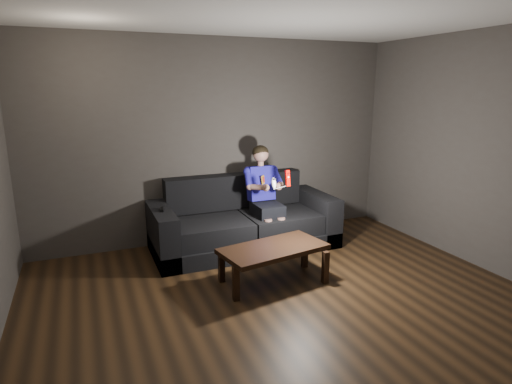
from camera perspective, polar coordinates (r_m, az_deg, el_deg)
name	(u,v)px	position (r m, az deg, el deg)	size (l,w,h in m)	color
floor	(306,324)	(4.04, 6.74, -17.05)	(5.00, 5.00, 0.00)	black
back_wall	(219,141)	(5.81, -4.98, 6.75)	(5.00, 0.04, 2.70)	#413C38
sofa	(243,225)	(5.62, -1.68, -4.46)	(2.36, 1.02, 0.91)	black
child	(264,189)	(5.53, 1.11, 0.47)	(0.50, 0.62, 1.24)	black
wii_remote_red	(288,178)	(5.10, 4.25, 1.85)	(0.05, 0.07, 0.20)	#D10800
nunchuk_white	(274,183)	(5.04, 2.39, 1.20)	(0.06, 0.09, 0.14)	white
wii_remote_black	(162,209)	(5.17, -12.46, -2.26)	(0.07, 0.17, 0.03)	black
coffee_table	(273,251)	(4.62, 2.33, -7.92)	(1.21, 0.75, 0.41)	black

